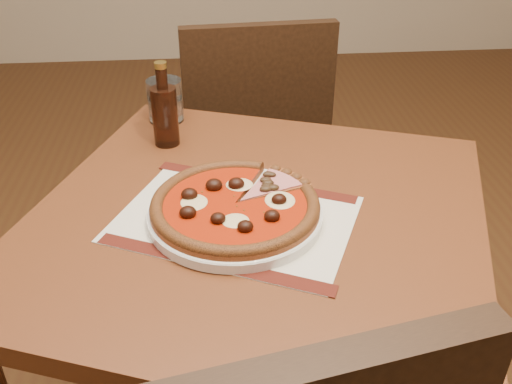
# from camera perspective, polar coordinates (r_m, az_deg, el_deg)

# --- Properties ---
(table) EXTENTS (1.03, 1.03, 0.75)m
(table) POSITION_cam_1_polar(r_m,az_deg,el_deg) (1.09, 0.09, -6.41)
(table) COLOR brown
(table) RESTS_ON ground
(chair_far) EXTENTS (0.46, 0.46, 0.91)m
(chair_far) POSITION_cam_1_polar(r_m,az_deg,el_deg) (1.81, -0.29, 5.39)
(chair_far) COLOR black
(chair_far) RESTS_ON ground
(placemat) EXTENTS (0.49, 0.43, 0.00)m
(placemat) POSITION_cam_1_polar(r_m,az_deg,el_deg) (1.01, -2.07, -2.69)
(placemat) COLOR beige
(placemat) RESTS_ON table
(plate) EXTENTS (0.31, 0.31, 0.02)m
(plate) POSITION_cam_1_polar(r_m,az_deg,el_deg) (1.01, -2.08, -2.22)
(plate) COLOR white
(plate) RESTS_ON placemat
(pizza) EXTENTS (0.30, 0.30, 0.04)m
(pizza) POSITION_cam_1_polar(r_m,az_deg,el_deg) (1.00, -2.12, -1.28)
(pizza) COLOR #A45527
(pizza) RESTS_ON plate
(ham_slice) EXTENTS (0.14, 0.13, 0.02)m
(ham_slice) POSITION_cam_1_polar(r_m,az_deg,el_deg) (1.06, 1.80, 0.86)
(ham_slice) COLOR #A45527
(ham_slice) RESTS_ON plate
(water_glass) EXTENTS (0.08, 0.08, 0.10)m
(water_glass) POSITION_cam_1_polar(r_m,az_deg,el_deg) (1.38, -9.08, 9.03)
(water_glass) COLOR white
(water_glass) RESTS_ON table
(bottle) EXTENTS (0.06, 0.06, 0.19)m
(bottle) POSITION_cam_1_polar(r_m,az_deg,el_deg) (1.25, -9.11, 7.80)
(bottle) COLOR black
(bottle) RESTS_ON table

